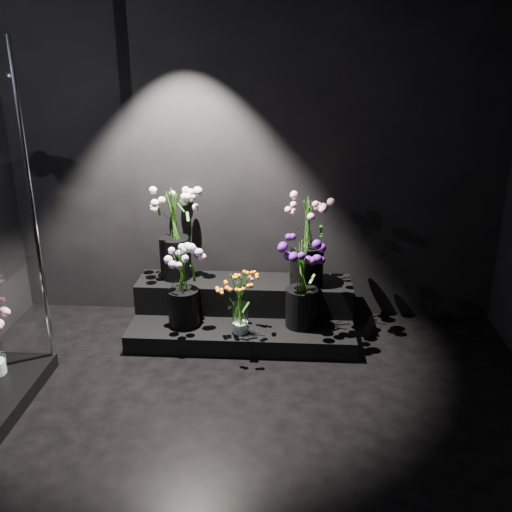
{
  "coord_description": "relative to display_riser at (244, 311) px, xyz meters",
  "views": [
    {
      "loc": [
        0.29,
        -2.51,
        2.19
      ],
      "look_at": [
        0.06,
        1.2,
        0.81
      ],
      "focal_mm": 40.0,
      "sensor_mm": 36.0,
      "label": 1
    }
  ],
  "objects": [
    {
      "name": "floor",
      "position": [
        0.07,
        -1.65,
        -0.16
      ],
      "size": [
        4.0,
        4.0,
        0.0
      ],
      "primitive_type": "plane",
      "color": "black",
      "rests_on": "ground"
    },
    {
      "name": "wall_back",
      "position": [
        0.07,
        0.35,
        1.24
      ],
      "size": [
        4.0,
        0.0,
        4.0
      ],
      "primitive_type": "plane",
      "rotation": [
        1.57,
        0.0,
        0.0
      ],
      "color": "black",
      "rests_on": "floor"
    },
    {
      "name": "display_riser",
      "position": [
        0.0,
        0.0,
        0.0
      ],
      "size": [
        1.74,
        0.77,
        0.39
      ],
      "color": "black",
      "rests_on": "floor"
    },
    {
      "name": "bouquet_orange_bells",
      "position": [
        0.0,
        -0.33,
        0.24
      ],
      "size": [
        0.29,
        0.29,
        0.48
      ],
      "rotation": [
        0.0,
        0.0,
        -0.05
      ],
      "color": "white",
      "rests_on": "display_riser"
    },
    {
      "name": "bouquet_lilac",
      "position": [
        -0.44,
        -0.23,
        0.34
      ],
      "size": [
        0.42,
        0.42,
        0.63
      ],
      "rotation": [
        0.0,
        0.0,
        -0.33
      ],
      "color": "black",
      "rests_on": "display_riser"
    },
    {
      "name": "bouquet_purple",
      "position": [
        0.46,
        -0.19,
        0.37
      ],
      "size": [
        0.43,
        0.43,
        0.69
      ],
      "rotation": [
        0.0,
        0.0,
        0.36
      ],
      "color": "black",
      "rests_on": "display_riser"
    },
    {
      "name": "bouquet_cream_roses",
      "position": [
        -0.57,
        0.14,
        0.66
      ],
      "size": [
        0.49,
        0.49,
        0.74
      ],
      "rotation": [
        0.0,
        0.0,
        -0.22
      ],
      "color": "black",
      "rests_on": "display_riser"
    },
    {
      "name": "bouquet_pink_roses",
      "position": [
        0.5,
        0.08,
        0.63
      ],
      "size": [
        0.43,
        0.43,
        0.7
      ],
      "rotation": [
        0.0,
        0.0,
        -0.17
      ],
      "color": "black",
      "rests_on": "display_riser"
    }
  ]
}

